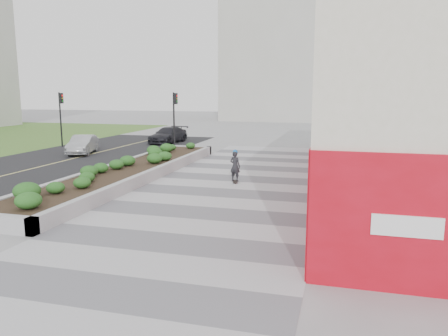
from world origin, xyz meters
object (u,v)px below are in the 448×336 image
(skateboarder, at_px, (235,166))
(car_dark, at_px, (168,135))
(traffic_signal_far, at_px, (61,111))
(traffic_signal_near, at_px, (175,112))
(planter, at_px, (130,169))
(car_silver, at_px, (83,145))

(skateboarder, xyz_separation_m, car_dark, (-9.39, 14.54, -0.15))
(traffic_signal_far, bearing_deg, traffic_signal_near, 3.11)
(planter, distance_m, car_silver, 9.98)
(car_silver, bearing_deg, planter, -61.91)
(planter, distance_m, car_dark, 15.27)
(skateboarder, bearing_deg, car_silver, 137.82)
(traffic_signal_near, height_order, skateboarder, traffic_signal_near)
(traffic_signal_near, bearing_deg, car_dark, 118.74)
(planter, bearing_deg, traffic_signal_near, 99.35)
(planter, xyz_separation_m, car_silver, (-7.16, 6.95, 0.22))
(skateboarder, distance_m, car_dark, 17.31)
(traffic_signal_near, bearing_deg, planter, -80.65)
(traffic_signal_far, distance_m, skateboarder, 19.11)
(traffic_signal_near, xyz_separation_m, skateboarder, (7.07, -10.32, -1.96))
(car_dark, bearing_deg, skateboarder, -50.01)
(traffic_signal_far, relative_size, skateboarder, 2.66)
(planter, relative_size, car_dark, 4.01)
(traffic_signal_near, relative_size, skateboarder, 2.66)
(traffic_signal_near, relative_size, car_silver, 1.08)
(planter, relative_size, skateboarder, 11.39)
(traffic_signal_near, bearing_deg, skateboarder, -55.56)
(traffic_signal_far, relative_size, car_dark, 0.94)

